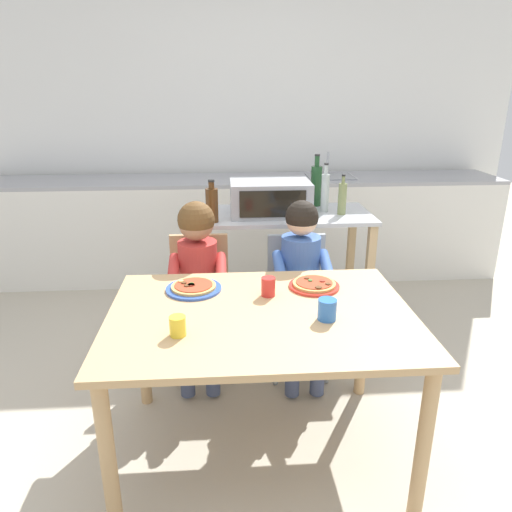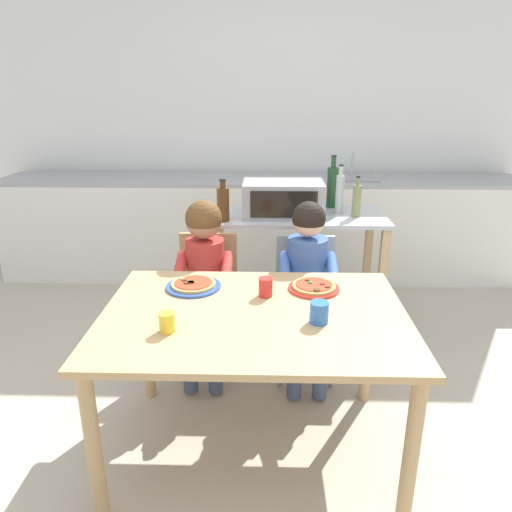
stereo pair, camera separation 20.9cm
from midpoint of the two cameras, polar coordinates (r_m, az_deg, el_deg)
ground_plane at (r=3.34m, az=-2.76°, el=-9.91°), size 10.56×10.56×0.00m
back_wall_tiled at (r=4.56m, az=-3.60°, el=15.90°), size 5.06×0.12×2.70m
kitchen_counter at (r=4.31m, az=-3.27°, el=3.43°), size 4.55×0.60×1.09m
kitchen_island_cart at (r=3.21m, az=1.41°, el=0.18°), size 1.13×0.54×0.86m
toaster_oven at (r=3.08m, az=-0.27°, el=6.93°), size 0.51×0.35×0.22m
bottle_squat_spirits at (r=3.16m, az=6.36°, el=7.62°), size 0.05×0.05×0.32m
bottle_brown_beer at (r=2.92m, az=-7.34°, el=6.11°), size 0.08×0.08×0.26m
bottle_tall_green_wine at (r=3.11m, az=8.36°, el=6.83°), size 0.05×0.05×0.26m
bottle_slim_sauce at (r=3.32m, az=5.38°, el=8.44°), size 0.07×0.07×0.35m
dining_table at (r=2.11m, az=-2.29°, el=-9.03°), size 1.31×0.94×0.73m
dining_chair_left at (r=2.87m, az=-8.79°, el=-4.56°), size 0.36×0.36×0.81m
dining_chair_right at (r=2.84m, az=2.88°, el=-4.59°), size 0.36×0.36×0.81m
child_in_red_shirt at (r=2.69m, az=-9.19°, el=-1.62°), size 0.32×0.42×1.04m
child_in_blue_striped_shirt at (r=2.66m, az=3.26°, el=-2.02°), size 0.32×0.42×1.04m
pizza_plate_blue_rimmed at (r=2.31m, az=-10.04°, el=-3.77°), size 0.26×0.26×0.03m
pizza_plate_red_rimmed at (r=2.31m, az=4.39°, el=-3.49°), size 0.24×0.24×0.03m
drinking_cup_yellow at (r=1.91m, az=-12.46°, el=-8.22°), size 0.06×0.06×0.08m
drinking_cup_red at (r=2.20m, az=-1.25°, el=-3.73°), size 0.07×0.07×0.09m
drinking_cup_blue at (r=1.99m, az=5.51°, el=-6.43°), size 0.08×0.08×0.09m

